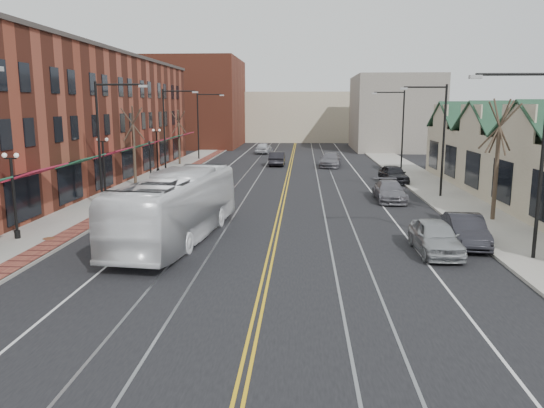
# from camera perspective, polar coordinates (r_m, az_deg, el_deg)

# --- Properties ---
(ground) EXTENTS (160.00, 160.00, 0.00)m
(ground) POSITION_cam_1_polar(r_m,az_deg,el_deg) (18.26, -1.35, -10.95)
(ground) COLOR black
(ground) RESTS_ON ground
(sidewalk_left) EXTENTS (4.00, 120.00, 0.15)m
(sidewalk_left) POSITION_cam_1_polar(r_m,az_deg,el_deg) (39.85, -16.36, 0.59)
(sidewalk_left) COLOR gray
(sidewalk_left) RESTS_ON ground
(sidewalk_right) EXTENTS (4.00, 120.00, 0.15)m
(sidewalk_right) POSITION_cam_1_polar(r_m,az_deg,el_deg) (38.98, 19.07, 0.22)
(sidewalk_right) COLOR gray
(sidewalk_right) RESTS_ON ground
(building_left) EXTENTS (10.00, 50.00, 11.00)m
(building_left) POSITION_cam_1_polar(r_m,az_deg,el_deg) (48.46, -21.80, 8.44)
(building_left) COLOR brown
(building_left) RESTS_ON ground
(backdrop_left) EXTENTS (14.00, 18.00, 14.00)m
(backdrop_left) POSITION_cam_1_polar(r_m,az_deg,el_deg) (88.66, -8.10, 10.70)
(backdrop_left) COLOR brown
(backdrop_left) RESTS_ON ground
(backdrop_mid) EXTENTS (22.00, 14.00, 9.00)m
(backdrop_mid) POSITION_cam_1_polar(r_m,az_deg,el_deg) (101.96, 2.61, 9.36)
(backdrop_mid) COLOR tan
(backdrop_mid) RESTS_ON ground
(backdrop_right) EXTENTS (12.00, 16.00, 11.00)m
(backdrop_right) POSITION_cam_1_polar(r_m,az_deg,el_deg) (83.05, 12.97, 9.52)
(backdrop_right) COLOR slate
(backdrop_right) RESTS_ON ground
(streetlight_l_1) EXTENTS (3.33, 0.25, 8.00)m
(streetlight_l_1) POSITION_cam_1_polar(r_m,az_deg,el_deg) (35.25, -17.49, 7.39)
(streetlight_l_1) COLOR black
(streetlight_l_1) RESTS_ON sidewalk_left
(streetlight_l_2) EXTENTS (3.33, 0.25, 8.00)m
(streetlight_l_2) POSITION_cam_1_polar(r_m,az_deg,el_deg) (50.52, -11.04, 8.51)
(streetlight_l_2) COLOR black
(streetlight_l_2) RESTS_ON sidewalk_left
(streetlight_l_3) EXTENTS (3.33, 0.25, 8.00)m
(streetlight_l_3) POSITION_cam_1_polar(r_m,az_deg,el_deg) (66.13, -7.59, 9.06)
(streetlight_l_3) COLOR black
(streetlight_l_3) RESTS_ON sidewalk_left
(streetlight_r_0) EXTENTS (3.33, 0.25, 8.00)m
(streetlight_r_0) POSITION_cam_1_polar(r_m,az_deg,el_deg) (24.92, 26.22, 5.65)
(streetlight_r_0) COLOR black
(streetlight_r_0) RESTS_ON sidewalk_right
(streetlight_r_1) EXTENTS (3.33, 0.25, 8.00)m
(streetlight_r_1) POSITION_cam_1_polar(r_m,az_deg,el_deg) (40.13, 17.41, 7.73)
(streetlight_r_1) COLOR black
(streetlight_r_1) RESTS_ON sidewalk_right
(streetlight_r_2) EXTENTS (3.33, 0.25, 8.00)m
(streetlight_r_2) POSITION_cam_1_polar(r_m,az_deg,el_deg) (55.79, 13.46, 8.60)
(streetlight_r_2) COLOR black
(streetlight_r_2) RESTS_ON sidewalk_right
(lamppost_l_1) EXTENTS (0.84, 0.28, 4.27)m
(lamppost_l_1) POSITION_cam_1_polar(r_m,az_deg,el_deg) (29.05, -25.99, 0.60)
(lamppost_l_1) COLOR black
(lamppost_l_1) RESTS_ON sidewalk_left
(lamppost_l_2) EXTENTS (0.84, 0.28, 4.27)m
(lamppost_l_2) POSITION_cam_1_polar(r_m,az_deg,el_deg) (39.83, -17.61, 3.62)
(lamppost_l_2) COLOR black
(lamppost_l_2) RESTS_ON sidewalk_left
(lamppost_l_3) EXTENTS (0.84, 0.28, 4.27)m
(lamppost_l_3) POSITION_cam_1_polar(r_m,az_deg,el_deg) (53.07, -12.24, 5.50)
(lamppost_l_3) COLOR black
(lamppost_l_3) RESTS_ON sidewalk_left
(tree_left_near) EXTENTS (1.78, 1.37, 6.48)m
(tree_left_near) POSITION_cam_1_polar(r_m,az_deg,el_deg) (45.24, -14.64, 6.22)
(tree_left_near) COLOR #382B21
(tree_left_near) RESTS_ON sidewalk_left
(tree_left_far) EXTENTS (1.66, 1.28, 6.02)m
(tree_left_far) POSITION_cam_1_polar(r_m,az_deg,el_deg) (60.65, -9.98, 7.21)
(tree_left_far) COLOR #382B21
(tree_left_far) RESTS_ON sidewalk_left
(tree_right_mid) EXTENTS (1.90, 1.46, 6.93)m
(tree_right_mid) POSITION_cam_1_polar(r_m,az_deg,el_deg) (32.98, 23.06, 4.62)
(tree_right_mid) COLOR #382B21
(tree_right_mid) RESTS_ON sidewalk_right
(manhole_far) EXTENTS (0.60, 0.60, 0.02)m
(manhole_far) POSITION_cam_1_polar(r_m,az_deg,el_deg) (28.70, -22.87, -3.44)
(manhole_far) COLOR #592D19
(manhole_far) RESTS_ON sidewalk_left
(traffic_signal) EXTENTS (0.18, 0.15, 3.80)m
(traffic_signal) POSITION_cam_1_polar(r_m,az_deg,el_deg) (42.88, -12.97, 4.50)
(traffic_signal) COLOR black
(traffic_signal) RESTS_ON sidewalk_left
(transit_bus) EXTENTS (4.20, 12.53, 3.42)m
(transit_bus) POSITION_cam_1_polar(r_m,az_deg,el_deg) (26.78, -10.16, -0.31)
(transit_bus) COLOR white
(transit_bus) RESTS_ON ground
(parked_suv) EXTENTS (3.47, 6.37, 1.69)m
(parked_suv) POSITION_cam_1_polar(r_m,az_deg,el_deg) (31.03, -13.40, -0.57)
(parked_suv) COLOR silver
(parked_suv) RESTS_ON ground
(parked_car_a) EXTENTS (1.92, 4.60, 1.55)m
(parked_car_a) POSITION_cam_1_polar(r_m,az_deg,el_deg) (25.36, 17.17, -3.41)
(parked_car_a) COLOR #9B9EA2
(parked_car_a) RESTS_ON ground
(parked_car_b) EXTENTS (1.92, 4.63, 1.49)m
(parked_car_b) POSITION_cam_1_polar(r_m,az_deg,el_deg) (27.30, 20.08, -2.67)
(parked_car_b) COLOR #222228
(parked_car_b) RESTS_ON ground
(parked_car_c) EXTENTS (2.00, 4.92, 1.43)m
(parked_car_c) POSITION_cam_1_polar(r_m,az_deg,el_deg) (38.33, 12.53, 1.36)
(parked_car_c) COLOR slate
(parked_car_c) RESTS_ON ground
(parked_car_d) EXTENTS (2.38, 4.77, 1.56)m
(parked_car_d) POSITION_cam_1_polar(r_m,az_deg,el_deg) (47.37, 12.94, 3.15)
(parked_car_d) COLOR black
(parked_car_d) RESTS_ON ground
(distant_car_left) EXTENTS (1.67, 4.72, 1.55)m
(distant_car_left) POSITION_cam_1_polar(r_m,az_deg,el_deg) (59.61, 0.56, 4.90)
(distant_car_left) COLOR black
(distant_car_left) RESTS_ON ground
(distant_car_right) EXTENTS (2.86, 5.55, 1.54)m
(distant_car_right) POSITION_cam_1_polar(r_m,az_deg,el_deg) (58.73, 6.32, 4.75)
(distant_car_right) COLOR slate
(distant_car_right) RESTS_ON ground
(distant_car_far) EXTENTS (2.41, 4.80, 1.57)m
(distant_car_far) POSITION_cam_1_polar(r_m,az_deg,el_deg) (74.45, -0.88, 6.05)
(distant_car_far) COLOR silver
(distant_car_far) RESTS_ON ground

